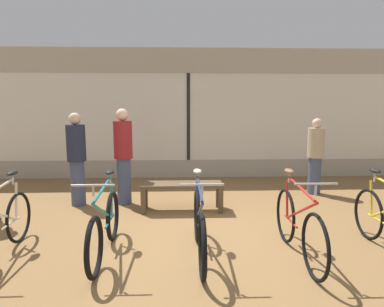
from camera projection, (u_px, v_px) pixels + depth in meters
ground_plane at (197, 240)px, 4.73m from camera, size 24.00×24.00×0.00m
shop_back_wall at (188, 113)px, 8.50m from camera, size 12.00×0.08×3.20m
bicycle_far_left at (0, 227)px, 4.15m from camera, size 0.46×1.68×1.02m
bicycle_left at (105, 227)px, 4.19m from camera, size 0.46×1.72×1.02m
bicycle_center at (199, 226)px, 4.16m from camera, size 0.46×1.76×1.04m
bicycle_right at (298, 225)px, 4.15m from camera, size 0.46×1.74×1.04m
display_bench at (182, 188)px, 5.97m from camera, size 1.40×0.44×0.49m
customer_near_rack at (315, 155)px, 7.04m from camera, size 0.44×0.44×1.57m
customer_by_window at (123, 154)px, 6.29m from camera, size 0.48×0.48×1.78m
customer_mid_floor at (77, 157)px, 6.22m from camera, size 0.40×0.40×1.70m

